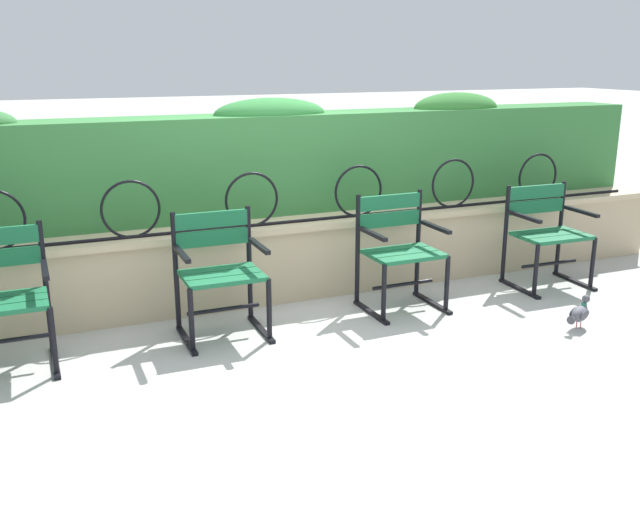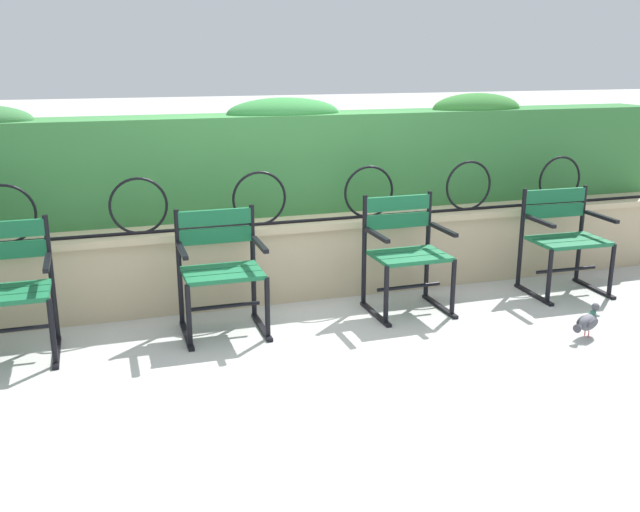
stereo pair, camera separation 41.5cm
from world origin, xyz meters
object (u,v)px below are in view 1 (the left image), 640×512
at_px(park_chair_centre_left, 219,270).
at_px(pigeon_near_chairs, 580,313).
at_px(park_chair_centre_right, 399,248).
at_px(park_chair_rightmost, 546,231).

relative_size(park_chair_centre_left, pigeon_near_chairs, 3.08).
distance_m(park_chair_centre_left, park_chair_centre_right, 1.40).
bearing_deg(park_chair_centre_right, pigeon_near_chairs, -43.42).
bearing_deg(pigeon_near_chairs, park_chair_centre_left, 158.86).
bearing_deg(park_chair_centre_left, pigeon_near_chairs, -21.14).
xyz_separation_m(park_chair_centre_left, pigeon_near_chairs, (2.36, -0.91, -0.35)).
xyz_separation_m(park_chair_centre_right, park_chair_rightmost, (1.40, 0.01, -0.00)).
relative_size(park_chair_centre_right, pigeon_near_chairs, 3.14).
xyz_separation_m(park_chair_rightmost, pigeon_near_chairs, (-0.44, -0.92, -0.35)).
height_order(park_chair_centre_right, pigeon_near_chairs, park_chair_centre_right).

